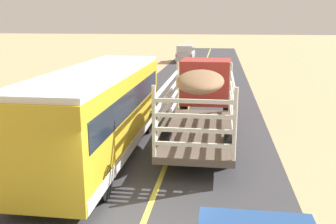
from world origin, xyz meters
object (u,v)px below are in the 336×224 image
livestock_truck (204,89)px  boulder_near_shoulder (60,89)px  car_far (186,52)px  bus (99,111)px

livestock_truck → boulder_near_shoulder: livestock_truck is taller
boulder_near_shoulder → car_far: bearing=72.5°
livestock_truck → car_far: livestock_truck is taller
car_far → boulder_near_shoulder: car_far is taller
bus → car_far: bus is taller
bus → livestock_truck: bearing=52.0°
bus → car_far: (0.11, 32.22, -0.66)m
car_far → livestock_truck: bearing=-83.0°
bus → boulder_near_shoulder: size_ratio=11.38×
livestock_truck → bus: bearing=-128.0°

